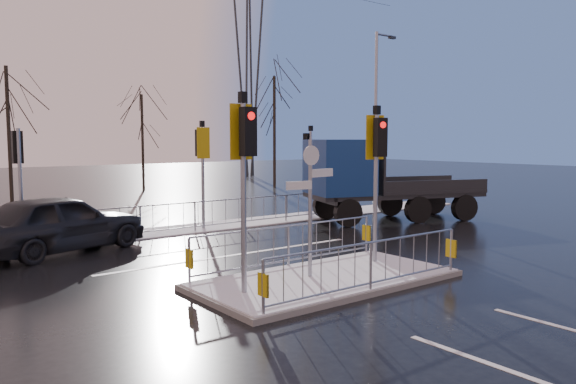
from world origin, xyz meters
TOP-DOWN VIEW (x-y plane):
  - ground at (0.00, 0.00)m, footprint 120.00×120.00m
  - snow_verge at (0.00, 8.60)m, footprint 30.00×2.00m
  - lane_markings at (0.00, -0.33)m, footprint 8.00×11.38m
  - traffic_island at (-0.01, 0.01)m, footprint 6.00×3.04m
  - far_kerb_fixtures at (0.29, 8.09)m, footprint 18.00×0.65m
  - car_far_lane at (-3.77, 7.15)m, footprint 5.36×3.41m
  - flatbed_truck at (7.40, 6.22)m, footprint 7.36×4.68m
  - tree_far_a at (-2.00, 22.00)m, footprint 3.75×3.75m
  - tree_far_b at (6.00, 24.00)m, footprint 3.25×3.25m
  - tree_far_c at (14.00, 21.00)m, footprint 4.00×4.00m
  - street_lamp_right at (10.57, 8.50)m, footprint 1.25×0.18m
  - pylon_wires at (16.88, 30.00)m, footprint 70.00×2.38m

SIDE VIEW (x-z plane):
  - ground at x=0.00m, z-range 0.00..0.00m
  - lane_markings at x=0.00m, z-range 0.00..0.01m
  - snow_verge at x=0.00m, z-range 0.00..0.04m
  - traffic_island at x=-0.01m, z-range -1.68..2.47m
  - car_far_lane at x=-3.77m, z-range 0.00..1.70m
  - far_kerb_fixtures at x=0.29m, z-range -0.90..2.93m
  - flatbed_truck at x=7.40m, z-range 0.10..3.31m
  - tree_far_b at x=6.00m, z-range 1.11..7.25m
  - street_lamp_right at x=10.57m, z-range 0.39..8.39m
  - tree_far_a at x=-2.00m, z-range 1.28..8.36m
  - tree_far_c at x=14.00m, z-range 1.37..8.92m
  - pylon_wires at x=16.88m, z-range 1.05..21.02m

